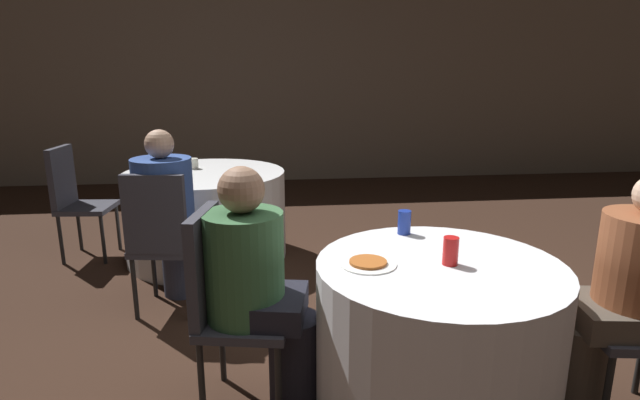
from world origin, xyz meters
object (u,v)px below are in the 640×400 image
at_px(table_near, 435,340).
at_px(soda_can_red, 451,251).
at_px(bottle_far, 156,165).
at_px(pizza_plate_near, 368,263).
at_px(person_blue_shirt, 168,216).
at_px(table_far, 206,215).
at_px(chair_near_west, 224,294).
at_px(person_floral_shirt, 623,298).
at_px(soda_can_blue, 404,222).
at_px(chair_far_south, 161,233).
at_px(chair_far_west, 74,193).
at_px(person_green_jacket, 260,289).

distance_m(table_near, soda_can_red, 0.43).
bearing_deg(bottle_far, pizza_plate_near, -57.19).
bearing_deg(person_blue_shirt, bottle_far, 114.30).
relative_size(table_far, chair_near_west, 1.41).
relative_size(table_far, bottle_far, 6.20).
bearing_deg(table_far, bottle_far, -147.22).
relative_size(table_near, chair_near_west, 1.14).
distance_m(person_floral_shirt, bottle_far, 3.17).
xyz_separation_m(table_near, soda_can_red, (0.04, -0.01, 0.43)).
distance_m(person_blue_shirt, soda_can_blue, 1.60).
bearing_deg(soda_can_blue, bottle_far, 134.34).
bearing_deg(chair_far_south, table_near, -30.58).
height_order(person_floral_shirt, bottle_far, person_floral_shirt).
relative_size(table_near, bottle_far, 5.01).
xyz_separation_m(chair_far_west, bottle_far, (0.74, -0.31, 0.28)).
height_order(chair_far_south, person_blue_shirt, person_blue_shirt).
xyz_separation_m(chair_far_west, soda_can_blue, (2.28, -1.87, 0.24)).
height_order(soda_can_red, bottle_far, bottle_far).
distance_m(table_far, chair_near_west, 2.05).
bearing_deg(person_floral_shirt, chair_near_west, 88.75).
xyz_separation_m(table_near, bottle_far, (-1.57, 1.98, 0.47)).
bearing_deg(chair_far_west, table_near, 50.18).
height_order(chair_near_west, chair_far_west, same).
bearing_deg(pizza_plate_near, table_far, 113.10).
xyz_separation_m(pizza_plate_near, bottle_far, (-1.26, 1.96, 0.10)).
xyz_separation_m(chair_near_west, soda_can_blue, (0.89, 0.24, 0.24)).
bearing_deg(bottle_far, chair_far_south, -78.27).
bearing_deg(chair_near_west, table_near, 90.00).
bearing_deg(chair_far_west, chair_near_west, 37.98).
bearing_deg(table_far, soda_can_blue, -56.14).
bearing_deg(chair_far_west, person_floral_shirt, 57.03).
relative_size(chair_near_west, person_blue_shirt, 0.79).
distance_m(chair_near_west, person_blue_shirt, 1.19).
bearing_deg(soda_can_red, person_green_jacket, 168.92).
bearing_deg(soda_can_red, chair_far_south, 141.48).
distance_m(soda_can_blue, bottle_far, 2.19).
relative_size(table_near, table_far, 0.81).
bearing_deg(person_floral_shirt, person_blue_shirt, 65.46).
distance_m(table_near, table_far, 2.53).
height_order(table_near, soda_can_red, soda_can_red).
bearing_deg(person_floral_shirt, chair_far_west, 60.61).
height_order(table_far, chair_far_south, chair_far_south).
xyz_separation_m(soda_can_red, soda_can_blue, (-0.08, 0.43, 0.00)).
height_order(chair_far_south, person_floral_shirt, person_floral_shirt).
distance_m(person_floral_shirt, person_blue_shirt, 2.57).
distance_m(chair_far_south, soda_can_blue, 1.55).
relative_size(table_far, soda_can_red, 10.91).
bearing_deg(table_near, person_green_jacket, 169.30).
relative_size(table_far, soda_can_blue, 10.91).
distance_m(table_near, chair_far_south, 1.81).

